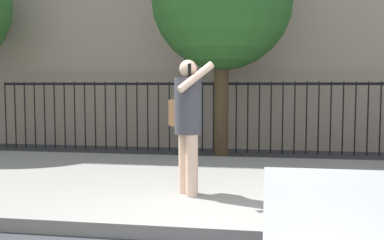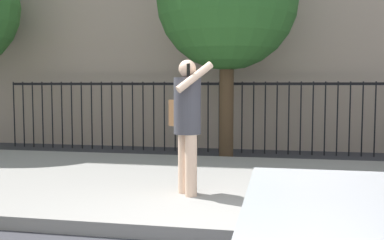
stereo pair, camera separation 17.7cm
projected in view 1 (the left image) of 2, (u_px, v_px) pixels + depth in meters
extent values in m
cube|color=gray|center=(246.00, 186.00, 6.45)|extent=(28.00, 4.40, 0.15)
cube|color=black|center=(254.00, 84.00, 9.98)|extent=(12.00, 0.04, 0.06)
cylinder|color=black|center=(6.00, 115.00, 11.01)|extent=(0.03, 0.03, 1.60)
cylinder|color=black|center=(15.00, 115.00, 10.96)|extent=(0.03, 0.03, 1.60)
cylinder|color=black|center=(25.00, 115.00, 10.92)|extent=(0.03, 0.03, 1.60)
cylinder|color=black|center=(35.00, 115.00, 10.88)|extent=(0.03, 0.03, 1.60)
cylinder|color=black|center=(45.00, 115.00, 10.84)|extent=(0.03, 0.03, 1.60)
cylinder|color=black|center=(55.00, 115.00, 10.80)|extent=(0.03, 0.03, 1.60)
cylinder|color=black|center=(65.00, 115.00, 10.76)|extent=(0.03, 0.03, 1.60)
cylinder|color=black|center=(75.00, 115.00, 10.72)|extent=(0.03, 0.03, 1.60)
cylinder|color=black|center=(85.00, 116.00, 10.68)|extent=(0.03, 0.03, 1.60)
cylinder|color=black|center=(95.00, 116.00, 10.63)|extent=(0.03, 0.03, 1.60)
cylinder|color=black|center=(106.00, 116.00, 10.59)|extent=(0.03, 0.03, 1.60)
cylinder|color=black|center=(116.00, 116.00, 10.55)|extent=(0.03, 0.03, 1.60)
cylinder|color=black|center=(126.00, 116.00, 10.51)|extent=(0.03, 0.03, 1.60)
cylinder|color=black|center=(137.00, 116.00, 10.47)|extent=(0.03, 0.03, 1.60)
cylinder|color=black|center=(148.00, 116.00, 10.43)|extent=(0.03, 0.03, 1.60)
cylinder|color=black|center=(158.00, 116.00, 10.39)|extent=(0.03, 0.03, 1.60)
cylinder|color=black|center=(169.00, 117.00, 10.35)|extent=(0.03, 0.03, 1.60)
cylinder|color=black|center=(180.00, 117.00, 10.31)|extent=(0.03, 0.03, 1.60)
cylinder|color=black|center=(191.00, 117.00, 10.26)|extent=(0.03, 0.03, 1.60)
cylinder|color=black|center=(202.00, 117.00, 10.22)|extent=(0.03, 0.03, 1.60)
cylinder|color=black|center=(214.00, 117.00, 10.18)|extent=(0.03, 0.03, 1.60)
cylinder|color=black|center=(225.00, 117.00, 10.14)|extent=(0.03, 0.03, 1.60)
cylinder|color=black|center=(236.00, 117.00, 10.10)|extent=(0.03, 0.03, 1.60)
cylinder|color=black|center=(248.00, 118.00, 10.06)|extent=(0.03, 0.03, 1.60)
cylinder|color=black|center=(259.00, 118.00, 10.02)|extent=(0.03, 0.03, 1.60)
cylinder|color=black|center=(271.00, 118.00, 9.98)|extent=(0.03, 0.03, 1.60)
cylinder|color=black|center=(283.00, 118.00, 9.93)|extent=(0.03, 0.03, 1.60)
cylinder|color=black|center=(294.00, 118.00, 9.89)|extent=(0.03, 0.03, 1.60)
cylinder|color=black|center=(306.00, 118.00, 9.85)|extent=(0.03, 0.03, 1.60)
cylinder|color=black|center=(318.00, 118.00, 9.81)|extent=(0.03, 0.03, 1.60)
cylinder|color=black|center=(331.00, 118.00, 9.77)|extent=(0.03, 0.03, 1.60)
cylinder|color=black|center=(343.00, 119.00, 9.73)|extent=(0.03, 0.03, 1.60)
cylinder|color=black|center=(355.00, 119.00, 9.69)|extent=(0.03, 0.03, 1.60)
cylinder|color=black|center=(368.00, 119.00, 9.65)|extent=(0.03, 0.03, 1.60)
cylinder|color=black|center=(380.00, 119.00, 9.61)|extent=(0.03, 0.03, 1.60)
cylinder|color=beige|center=(192.00, 166.00, 5.56)|extent=(0.15, 0.15, 0.77)
cylinder|color=beige|center=(184.00, 163.00, 5.74)|extent=(0.15, 0.15, 0.77)
cylinder|color=#3F3F47|center=(188.00, 106.00, 5.59)|extent=(0.48, 0.48, 0.70)
sphere|color=beige|center=(188.00, 69.00, 5.56)|extent=(0.22, 0.22, 0.22)
cylinder|color=beige|center=(196.00, 77.00, 5.39)|extent=(0.44, 0.37, 0.38)
cylinder|color=beige|center=(181.00, 107.00, 5.77)|extent=(0.09, 0.09, 0.53)
cube|color=black|center=(189.00, 70.00, 5.40)|extent=(0.05, 0.06, 0.15)
cube|color=brown|center=(179.00, 113.00, 5.83)|extent=(0.30, 0.32, 0.34)
cylinder|color=#4C3823|center=(221.00, 99.00, 9.36)|extent=(0.30, 0.30, 2.47)
sphere|color=#2D6628|center=(222.00, 0.00, 9.21)|extent=(2.88, 2.88, 2.88)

